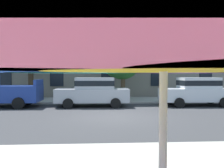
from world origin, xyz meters
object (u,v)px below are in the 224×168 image
at_px(street_tree_left, 28,53).
at_px(street_tree_middle, 121,59).
at_px(sedan_silver, 93,91).
at_px(patio_umbrella, 164,40).
at_px(sedan_white, 197,91).

distance_m(street_tree_left, street_tree_middle, 6.88).
bearing_deg(sedan_silver, patio_umbrella, -86.40).
xyz_separation_m(sedan_white, street_tree_left, (-11.36, 3.47, 2.65)).
height_order(street_tree_middle, patio_umbrella, street_tree_middle).
distance_m(sedan_silver, street_tree_left, 6.54).
height_order(sedan_white, patio_umbrella, patio_umbrella).
relative_size(sedan_white, street_tree_left, 0.91).
bearing_deg(sedan_silver, street_tree_middle, 57.04).
xyz_separation_m(street_tree_left, patio_umbrella, (5.67, -16.17, -1.41)).
bearing_deg(patio_umbrella, sedan_silver, 93.60).
xyz_separation_m(sedan_silver, patio_umbrella, (0.80, -12.70, 1.24)).
relative_size(sedan_silver, street_tree_middle, 0.94).
bearing_deg(street_tree_middle, sedan_white, -34.12).
relative_size(street_tree_left, street_tree_middle, 1.03).
relative_size(sedan_silver, patio_umbrella, 1.14).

